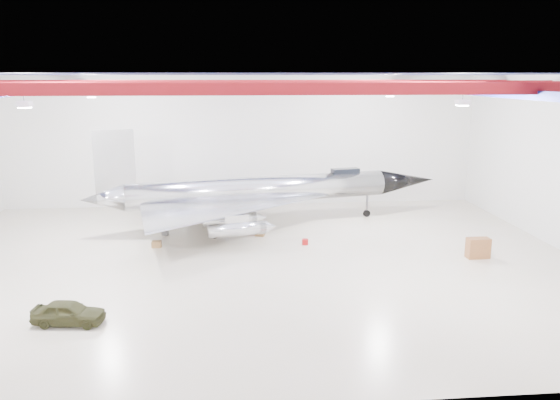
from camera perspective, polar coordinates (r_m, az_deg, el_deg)
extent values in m
plane|color=beige|center=(33.15, -3.24, -6.41)|extent=(40.00, 40.00, 0.00)
plane|color=silver|center=(46.61, -3.98, 6.13)|extent=(40.00, 0.00, 40.00)
plane|color=#0A0F38|center=(31.30, -3.50, 12.97)|extent=(40.00, 40.00, 0.00)
cube|color=maroon|center=(22.32, -2.76, 11.51)|extent=(39.50, 0.25, 0.50)
cube|color=maroon|center=(28.31, -3.30, 11.77)|extent=(39.50, 0.25, 0.50)
cube|color=maroon|center=(34.31, -3.65, 11.95)|extent=(39.50, 0.25, 0.50)
cube|color=maroon|center=(40.30, -3.89, 12.07)|extent=(39.50, 0.25, 0.50)
cube|color=#0E1454|center=(33.19, -25.02, 10.25)|extent=(0.25, 29.50, 0.40)
cube|color=#0E1454|center=(33.88, 17.65, 10.87)|extent=(0.25, 29.50, 0.40)
cube|color=silver|center=(26.89, -25.15, 9.06)|extent=(0.55, 0.55, 0.25)
cube|color=silver|center=(27.59, 18.51, 9.66)|extent=(0.55, 0.55, 0.25)
cube|color=silver|center=(38.39, -19.11, 10.33)|extent=(0.55, 0.55, 0.25)
cube|color=silver|center=(38.88, 11.41, 10.79)|extent=(0.55, 0.55, 0.25)
cylinder|color=silver|center=(40.34, -2.09, 1.09)|extent=(19.38, 5.72, 1.94)
cone|color=black|center=(44.86, 13.07, 1.96)|extent=(5.13, 2.85, 1.94)
cone|color=silver|center=(39.15, -18.09, 0.10)|extent=(3.23, 2.47, 1.94)
cube|color=silver|center=(38.68, -16.91, 3.83)|extent=(2.68, 0.65, 4.36)
cube|color=black|center=(42.32, 6.84, 2.96)|extent=(2.24, 1.18, 0.48)
cylinder|color=silver|center=(34.98, -4.51, -3.07)|extent=(3.78, 1.58, 0.87)
cylinder|color=silver|center=(37.27, -5.29, -2.09)|extent=(3.78, 1.58, 0.87)
cylinder|color=silver|center=(42.82, -6.82, -0.16)|extent=(3.78, 1.58, 0.87)
cylinder|color=silver|center=(45.16, -7.35, 0.50)|extent=(3.78, 1.58, 0.87)
cylinder|color=#59595B|center=(43.68, 9.07, -0.63)|extent=(0.17, 0.17, 1.74)
cylinder|color=black|center=(43.83, 9.05, -1.39)|extent=(0.57, 0.32, 0.54)
cylinder|color=#59595B|center=(37.69, -6.87, -2.72)|extent=(0.17, 0.17, 1.74)
cylinder|color=black|center=(37.85, -6.84, -3.59)|extent=(0.57, 0.32, 0.54)
cylinder|color=#59595B|center=(42.32, -7.98, -1.02)|extent=(0.17, 0.17, 1.74)
cylinder|color=black|center=(42.47, -7.96, -1.81)|extent=(0.57, 0.32, 0.54)
imported|color=#34341A|center=(26.73, -21.22, -10.91)|extent=(3.34, 1.68, 1.09)
cube|color=brown|center=(35.64, 19.99, -4.74)|extent=(1.39, 0.73, 1.26)
cube|color=olive|center=(36.55, -12.77, -4.53)|extent=(0.62, 0.51, 0.41)
cube|color=#9B0F11|center=(39.32, -3.06, -3.05)|extent=(0.48, 0.39, 0.33)
cube|color=olive|center=(38.20, -2.11, -3.45)|extent=(0.73, 0.65, 0.43)
cube|color=#59595B|center=(39.16, -11.92, -3.43)|extent=(0.47, 0.42, 0.28)
cylinder|color=#9B0F11|center=(36.25, 2.64, -4.39)|extent=(0.49, 0.49, 0.37)
cylinder|color=#59595B|center=(41.29, -3.10, -2.25)|extent=(0.46, 0.46, 0.38)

